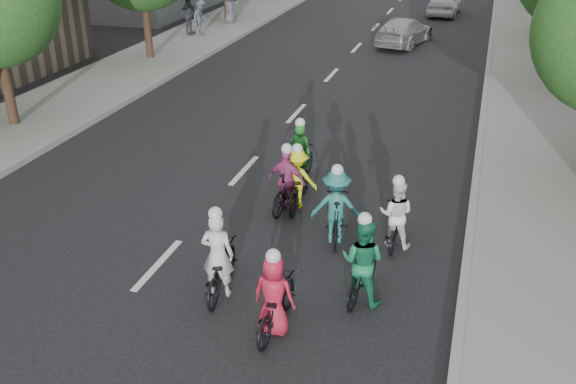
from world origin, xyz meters
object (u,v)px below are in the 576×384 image
at_px(cyclist_7, 336,211).
at_px(cyclist_5, 301,160).
at_px(cyclist_2, 298,183).
at_px(spectator_0, 200,17).
at_px(cyclist_3, 288,186).
at_px(cyclist_4, 275,301).
at_px(follow_car_trail, 444,2).
at_px(spectator_2, 230,8).
at_px(cyclist_1, 362,267).
at_px(follow_car_lead, 404,31).
at_px(cyclist_0, 220,265).
at_px(cyclist_6, 396,220).
at_px(spectator_1, 189,15).

bearing_deg(cyclist_7, cyclist_5, -70.38).
relative_size(cyclist_2, spectator_0, 1.10).
distance_m(cyclist_3, cyclist_4, 4.55).
bearing_deg(cyclist_4, cyclist_2, -76.68).
xyz_separation_m(follow_car_trail, spectator_2, (-10.82, -6.70, 0.24)).
relative_size(cyclist_1, cyclist_3, 1.05).
bearing_deg(cyclist_4, cyclist_7, -93.23).
xyz_separation_m(cyclist_5, follow_car_lead, (0.34, 16.56, 0.01)).
height_order(cyclist_0, cyclist_7, cyclist_0).
height_order(cyclist_3, follow_car_trail, cyclist_3).
height_order(cyclist_0, cyclist_6, cyclist_0).
xyz_separation_m(cyclist_4, follow_car_trail, (0.23, 30.98, 0.14)).
height_order(cyclist_1, cyclist_3, cyclist_1).
bearing_deg(follow_car_trail, cyclist_6, 95.15).
bearing_deg(follow_car_lead, cyclist_6, 109.31).
distance_m(cyclist_0, cyclist_1, 2.67).
xyz_separation_m(cyclist_6, follow_car_lead, (-2.50, 19.03, 0.05)).
bearing_deg(cyclist_1, cyclist_0, 20.40).
bearing_deg(cyclist_5, cyclist_4, 108.33).
distance_m(cyclist_6, follow_car_trail, 27.46).
relative_size(cyclist_0, cyclist_7, 1.06).
xyz_separation_m(cyclist_6, follow_car_trail, (-1.31, 27.43, 0.13)).
relative_size(cyclist_1, spectator_2, 1.15).
bearing_deg(cyclist_5, cyclist_7, 126.89).
bearing_deg(cyclist_1, spectator_0, -50.05).
bearing_deg(spectator_0, follow_car_trail, -43.98).
bearing_deg(follow_car_trail, spectator_0, 45.11).
distance_m(cyclist_4, spectator_1, 23.89).
xyz_separation_m(cyclist_0, spectator_1, (-10.09, 20.18, 0.51)).
bearing_deg(cyclist_3, cyclist_0, 95.28).
distance_m(follow_car_trail, spectator_1, 15.39).
bearing_deg(cyclist_2, cyclist_0, 80.24).
height_order(cyclist_4, spectator_1, spectator_1).
bearing_deg(cyclist_4, cyclist_5, -76.29).
bearing_deg(cyclist_6, spectator_2, -60.20).
xyz_separation_m(cyclist_0, cyclist_4, (1.36, -0.78, -0.02)).
relative_size(follow_car_trail, spectator_0, 2.30).
bearing_deg(cyclist_0, cyclist_2, -102.77).
bearing_deg(cyclist_7, cyclist_0, 46.46).
bearing_deg(spectator_0, cyclist_2, -145.44).
distance_m(spectator_1, spectator_2, 3.43).
distance_m(cyclist_4, follow_car_trail, 30.98).
xyz_separation_m(cyclist_4, spectator_0, (-10.77, 20.83, 0.48)).
relative_size(cyclist_1, follow_car_lead, 0.42).
xyz_separation_m(cyclist_6, spectator_2, (-12.13, 20.73, 0.37)).
distance_m(cyclist_3, cyclist_7, 1.77).
bearing_deg(cyclist_1, cyclist_7, -55.97).
distance_m(cyclist_2, follow_car_trail, 26.31).
distance_m(cyclist_3, follow_car_trail, 26.62).
height_order(cyclist_5, follow_car_lead, cyclist_5).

